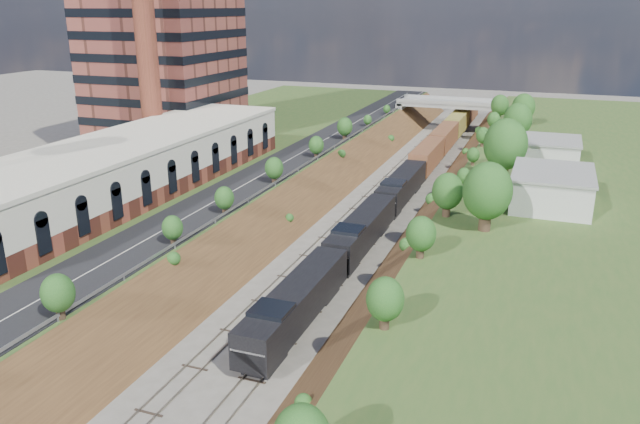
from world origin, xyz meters
TOP-DOWN VIEW (x-y plane):
  - platform_left at (-33.00, 60.00)m, footprint 44.00×180.00m
  - platform_right at (33.00, 60.00)m, footprint 44.00×180.00m
  - embankment_left at (-11.00, 60.00)m, footprint 10.00×180.00m
  - embankment_right at (11.00, 60.00)m, footprint 10.00×180.00m
  - rail_left_track at (-2.60, 60.00)m, footprint 1.58×180.00m
  - rail_right_track at (2.60, 60.00)m, footprint 1.58×180.00m
  - road at (-15.50, 60.00)m, footprint 8.00×180.00m
  - guardrail at (-11.40, 59.80)m, footprint 0.10×171.00m
  - commercial_building at (-28.00, 38.00)m, footprint 14.30×62.30m
  - smokestack at (-36.00, 56.00)m, footprint 3.20×3.20m
  - overpass at (0.00, 122.00)m, footprint 24.50×8.30m
  - white_building_near at (23.50, 52.00)m, footprint 9.00×12.00m
  - white_building_far at (23.00, 74.00)m, footprint 8.00×10.00m
  - tree_right_large at (17.00, 40.00)m, footprint 5.25×5.25m
  - tree_left_crest at (-11.80, 20.00)m, footprint 2.45×2.45m
  - freight_train at (2.60, 79.33)m, footprint 3.27×131.34m

SIDE VIEW (x-z plane):
  - embankment_left at x=-11.00m, z-range -5.00..5.00m
  - embankment_right at x=11.00m, z-range -5.00..5.00m
  - rail_left_track at x=-2.60m, z-range 0.00..0.18m
  - rail_right_track at x=2.60m, z-range 0.00..0.18m
  - platform_left at x=-33.00m, z-range 0.00..5.00m
  - platform_right at x=33.00m, z-range 0.00..5.00m
  - freight_train at x=2.60m, z-range 0.30..5.13m
  - overpass at x=0.00m, z-range 1.22..8.62m
  - road at x=-15.50m, z-range 5.00..5.10m
  - guardrail at x=-11.40m, z-range 5.20..5.90m
  - white_building_far at x=23.00m, z-range 5.00..8.60m
  - white_building_near at x=23.50m, z-range 5.00..9.00m
  - tree_left_crest at x=-11.80m, z-range 5.26..8.82m
  - commercial_building at x=-28.00m, z-range 5.01..12.01m
  - tree_right_large at x=17.00m, z-range 5.58..13.19m
  - smokestack at x=-36.00m, z-range 5.00..45.00m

